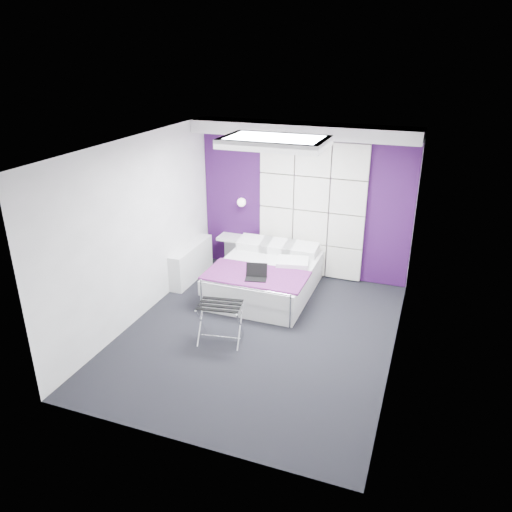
{
  "coord_description": "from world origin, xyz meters",
  "views": [
    {
      "loc": [
        2.03,
        -5.61,
        3.68
      ],
      "look_at": [
        -0.17,
        0.35,
        1.01
      ],
      "focal_mm": 35.0,
      "sensor_mm": 36.0,
      "label": 1
    }
  ],
  "objects_px": {
    "nightstand": "(232,237)",
    "luggage_rack": "(220,323)",
    "wall_lamp": "(242,202)",
    "bed": "(266,277)",
    "radiator": "(191,262)",
    "laptop": "(257,275)"
  },
  "relations": [
    {
      "from": "radiator",
      "to": "laptop",
      "type": "height_order",
      "value": "laptop"
    },
    {
      "from": "nightstand",
      "to": "laptop",
      "type": "height_order",
      "value": "laptop"
    },
    {
      "from": "wall_lamp",
      "to": "bed",
      "type": "distance_m",
      "value": 1.46
    },
    {
      "from": "radiator",
      "to": "nightstand",
      "type": "relative_size",
      "value": 2.66
    },
    {
      "from": "luggage_rack",
      "to": "laptop",
      "type": "relative_size",
      "value": 1.8
    },
    {
      "from": "nightstand",
      "to": "luggage_rack",
      "type": "relative_size",
      "value": 0.8
    },
    {
      "from": "bed",
      "to": "laptop",
      "type": "bearing_deg",
      "value": -84.17
    },
    {
      "from": "bed",
      "to": "nightstand",
      "type": "distance_m",
      "value": 1.26
    },
    {
      "from": "nightstand",
      "to": "laptop",
      "type": "xyz_separation_m",
      "value": [
        0.98,
        -1.37,
        0.02
      ]
    },
    {
      "from": "bed",
      "to": "luggage_rack",
      "type": "height_order",
      "value": "bed"
    },
    {
      "from": "luggage_rack",
      "to": "bed",
      "type": "bearing_deg",
      "value": 76.7
    },
    {
      "from": "luggage_rack",
      "to": "wall_lamp",
      "type": "bearing_deg",
      "value": 95.06
    },
    {
      "from": "radiator",
      "to": "luggage_rack",
      "type": "bearing_deg",
      "value": -52.22
    },
    {
      "from": "bed",
      "to": "luggage_rack",
      "type": "xyz_separation_m",
      "value": [
        -0.1,
        -1.55,
        0.0
      ]
    },
    {
      "from": "nightstand",
      "to": "laptop",
      "type": "bearing_deg",
      "value": -54.29
    },
    {
      "from": "bed",
      "to": "luggage_rack",
      "type": "bearing_deg",
      "value": -93.63
    },
    {
      "from": "wall_lamp",
      "to": "radiator",
      "type": "height_order",
      "value": "wall_lamp"
    },
    {
      "from": "radiator",
      "to": "luggage_rack",
      "type": "relative_size",
      "value": 2.13
    },
    {
      "from": "wall_lamp",
      "to": "nightstand",
      "type": "bearing_deg",
      "value": -168.53
    },
    {
      "from": "nightstand",
      "to": "luggage_rack",
      "type": "height_order",
      "value": "nightstand"
    },
    {
      "from": "wall_lamp",
      "to": "nightstand",
      "type": "relative_size",
      "value": 0.33
    },
    {
      "from": "nightstand",
      "to": "laptop",
      "type": "relative_size",
      "value": 1.44
    }
  ]
}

